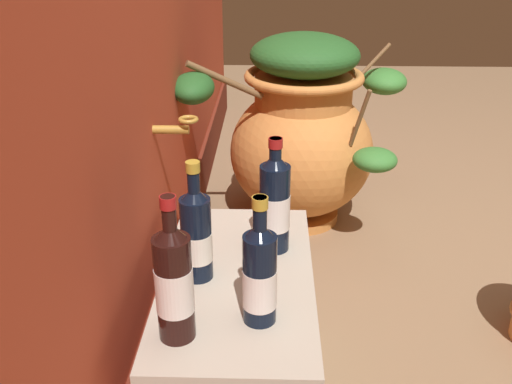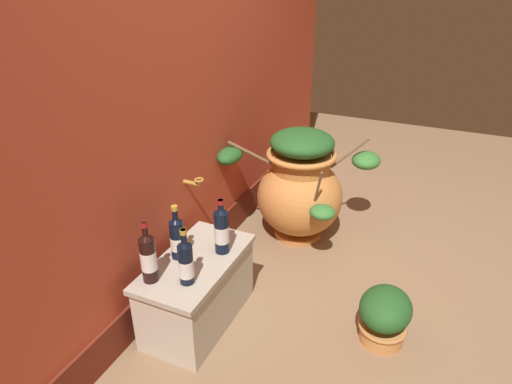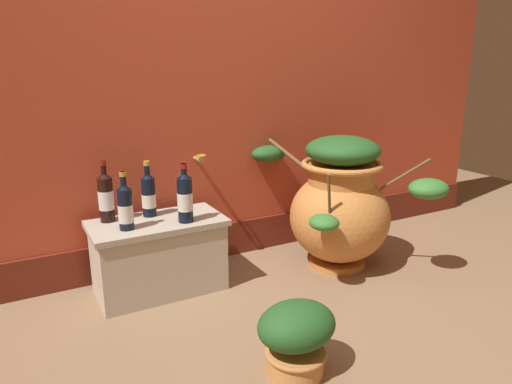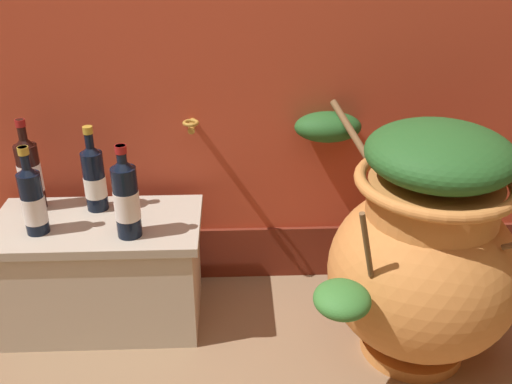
# 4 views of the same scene
# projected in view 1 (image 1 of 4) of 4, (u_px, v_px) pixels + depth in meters

# --- Properties ---
(ground_plane) EXTENTS (7.00, 7.00, 0.00)m
(ground_plane) POSITION_uv_depth(u_px,v_px,m) (494.00, 301.00, 1.94)
(ground_plane) COLOR #896B4C
(terracotta_urn) EXTENTS (0.80, 0.95, 0.79)m
(terracotta_urn) POSITION_uv_depth(u_px,v_px,m) (303.00, 134.00, 2.33)
(terracotta_urn) COLOR #CC7F3D
(terracotta_urn) RESTS_ON ground_plane
(stone_ledge) EXTENTS (0.70, 0.37, 0.40)m
(stone_ledge) POSITION_uv_depth(u_px,v_px,m) (239.00, 335.00, 1.46)
(stone_ledge) COLOR beige
(stone_ledge) RESTS_ON ground_plane
(wine_bottle_left) EXTENTS (0.08, 0.08, 0.31)m
(wine_bottle_left) POSITION_uv_depth(u_px,v_px,m) (275.00, 202.00, 1.44)
(wine_bottle_left) COLOR black
(wine_bottle_left) RESTS_ON stone_ledge
(wine_bottle_middle) EXTENTS (0.07, 0.07, 0.30)m
(wine_bottle_middle) POSITION_uv_depth(u_px,v_px,m) (196.00, 232.00, 1.32)
(wine_bottle_middle) COLOR black
(wine_bottle_middle) RESTS_ON stone_ledge
(wine_bottle_right) EXTENTS (0.08, 0.08, 0.32)m
(wine_bottle_right) POSITION_uv_depth(u_px,v_px,m) (174.00, 280.00, 1.12)
(wine_bottle_right) COLOR black
(wine_bottle_right) RESTS_ON stone_ledge
(wine_bottle_back) EXTENTS (0.07, 0.07, 0.29)m
(wine_bottle_back) POSITION_uv_depth(u_px,v_px,m) (260.00, 273.00, 1.18)
(wine_bottle_back) COLOR black
(wine_bottle_back) RESTS_ON stone_ledge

